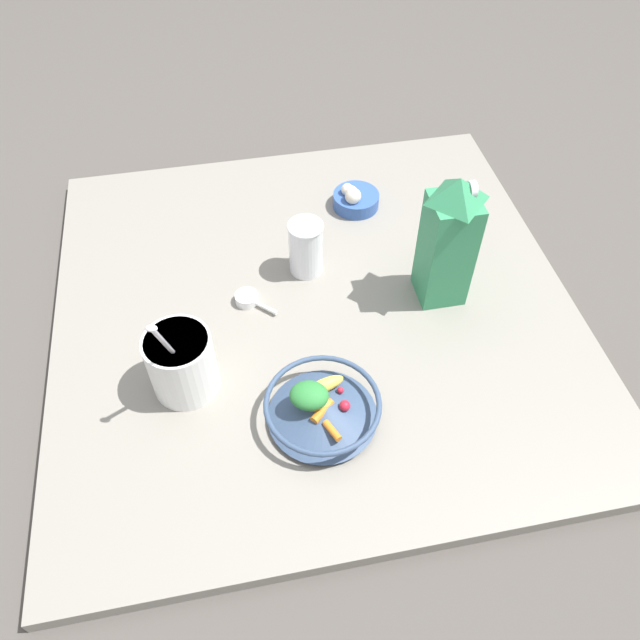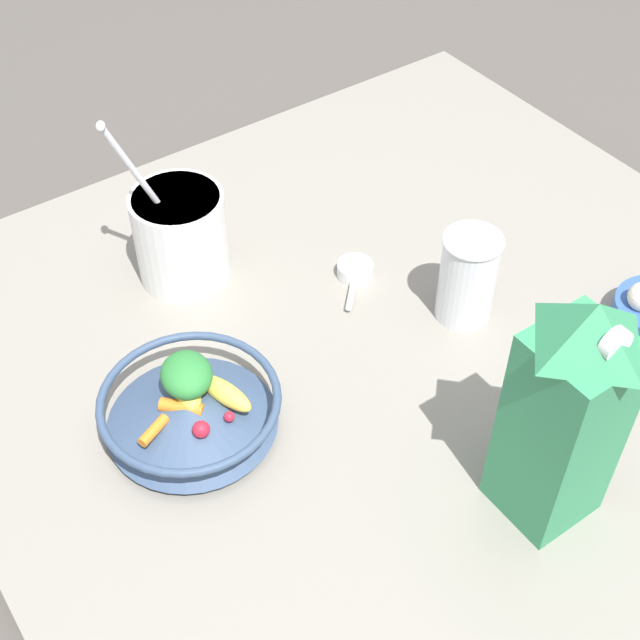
{
  "view_description": "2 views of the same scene",
  "coord_description": "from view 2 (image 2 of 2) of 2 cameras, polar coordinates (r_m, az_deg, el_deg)",
  "views": [
    {
      "loc": [
        -0.85,
        0.15,
        1.0
      ],
      "look_at": [
        -0.12,
        0.01,
        0.12
      ],
      "focal_mm": 35.0,
      "sensor_mm": 36.0,
      "label": 1
    },
    {
      "loc": [
        -0.51,
        -0.56,
        0.85
      ],
      "look_at": [
        -0.11,
        0.02,
        0.13
      ],
      "focal_mm": 50.0,
      "sensor_mm": 36.0,
      "label": 2
    }
  ],
  "objects": [
    {
      "name": "yogurt_tub",
      "position": [
        1.17,
        -8.93,
        5.55
      ],
      "size": [
        0.14,
        0.12,
        0.26
      ],
      "color": "white",
      "rests_on": "countertop"
    },
    {
      "name": "measuring_scoop",
      "position": [
        1.2,
        2.23,
        3.13
      ],
      "size": [
        0.08,
        0.08,
        0.02
      ],
      "color": "white",
      "rests_on": "countertop"
    },
    {
      "name": "fruit_bowl",
      "position": [
        1.01,
        -8.26,
        -5.5
      ],
      "size": [
        0.21,
        0.21,
        0.08
      ],
      "color": "#384C6B",
      "rests_on": "countertop"
    },
    {
      "name": "countertop",
      "position": [
        1.13,
        5.05,
        -2.26
      ],
      "size": [
        1.06,
        1.06,
        0.03
      ],
      "color": "gray",
      "rests_on": "ground_plane"
    },
    {
      "name": "drinking_cup",
      "position": [
        1.12,
        9.33,
        2.92
      ],
      "size": [
        0.08,
        0.08,
        0.13
      ],
      "color": "white",
      "rests_on": "countertop"
    },
    {
      "name": "milk_carton",
      "position": [
        0.89,
        15.47,
        -5.73
      ],
      "size": [
        0.09,
        0.09,
        0.29
      ],
      "color": "#338C59",
      "rests_on": "countertop"
    },
    {
      "name": "ground_plane",
      "position": [
        1.14,
        5.0,
        -2.8
      ],
      "size": [
        6.0,
        6.0,
        0.0
      ],
      "primitive_type": "plane",
      "color": "#4C4742"
    }
  ]
}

